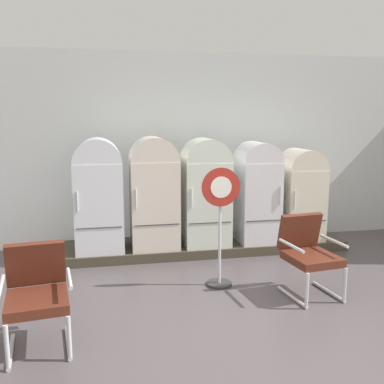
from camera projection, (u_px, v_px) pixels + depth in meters
name	position (u px, v px, depth m)	size (l,w,h in m)	color
ground	(274.00, 353.00, 3.94)	(12.00, 10.00, 0.05)	#50484C
back_wall	(193.00, 148.00, 7.20)	(11.76, 0.12, 3.07)	silver
display_plinth	(201.00, 246.00, 6.85)	(4.47, 0.95, 0.14)	#433C2E
refrigerator_0	(98.00, 192.00, 6.29)	(0.68, 0.69, 1.63)	white
refrigerator_1	(154.00, 189.00, 6.43)	(0.69, 0.67, 1.64)	silver
refrigerator_2	(205.00, 189.00, 6.59)	(0.68, 0.68, 1.61)	silver
refrigerator_3	(257.00, 189.00, 6.77)	(0.60, 0.72, 1.55)	white
refrigerator_4	(301.00, 192.00, 6.90)	(0.62, 0.67, 1.43)	beige
armchair_left	(37.00, 291.00, 3.96)	(0.66, 0.73, 0.93)	silver
armchair_right	(308.00, 251.00, 5.12)	(0.66, 0.73, 0.93)	silver
sign_stand	(220.00, 228.00, 5.32)	(0.47, 0.32, 1.48)	#2D2D30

